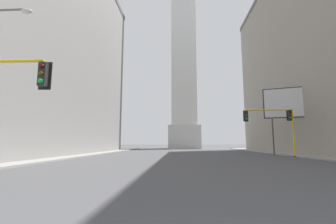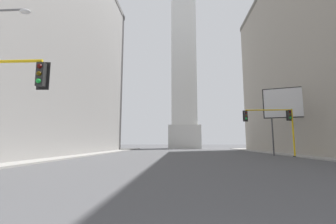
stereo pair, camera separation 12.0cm
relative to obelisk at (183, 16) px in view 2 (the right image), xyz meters
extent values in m
cube|color=gray|center=(-14.44, -39.45, -39.22)|extent=(5.00, 73.98, 0.15)
cube|color=gray|center=(-24.04, -36.55, -24.36)|extent=(20.17, 43.88, 29.88)
cube|color=silver|center=(0.00, 0.00, -36.15)|extent=(8.60, 8.60, 6.29)
cube|color=white|center=(0.00, 0.00, 0.93)|extent=(6.88, 6.88, 67.87)
cube|color=black|center=(-7.41, -53.10, -34.62)|extent=(0.36, 0.36, 1.10)
cube|color=black|center=(-7.42, -52.92, -34.62)|extent=(0.58, 0.07, 1.32)
sphere|color=#410907|center=(-7.40, -53.29, -34.28)|extent=(0.22, 0.22, 0.22)
sphere|color=#483506|center=(-7.40, -53.29, -34.62)|extent=(0.22, 0.22, 0.22)
sphere|color=green|center=(-7.40, -53.29, -34.96)|extent=(0.22, 0.22, 0.22)
cylinder|color=yellow|center=(11.95, -35.90, -36.54)|extent=(0.18, 0.18, 5.52)
cylinder|color=#262626|center=(11.95, -35.90, -39.25)|extent=(0.40, 0.40, 0.10)
cube|color=black|center=(11.66, -35.90, -34.47)|extent=(0.35, 0.35, 1.10)
cube|color=black|center=(11.65, -35.72, -34.47)|extent=(0.58, 0.04, 1.32)
sphere|color=#410907|center=(11.66, -36.09, -34.13)|extent=(0.22, 0.22, 0.22)
sphere|color=#483506|center=(11.66, -36.09, -34.47)|extent=(0.22, 0.22, 0.22)
sphere|color=green|center=(11.66, -36.09, -34.82)|extent=(0.22, 0.22, 0.22)
cylinder|color=yellow|center=(9.29, -35.90, -33.87)|extent=(5.31, 0.14, 0.14)
sphere|color=yellow|center=(11.95, -35.90, -33.87)|extent=(0.18, 0.18, 0.18)
cube|color=black|center=(6.63, -35.90, -34.54)|extent=(0.35, 0.35, 1.10)
cube|color=black|center=(6.63, -35.72, -34.54)|extent=(0.58, 0.04, 1.32)
sphere|color=#410907|center=(6.64, -36.09, -34.20)|extent=(0.22, 0.22, 0.22)
sphere|color=#483506|center=(6.64, -36.09, -34.54)|extent=(0.22, 0.22, 0.22)
sphere|color=green|center=(6.64, -36.09, -34.89)|extent=(0.22, 0.22, 0.22)
cylinder|color=slate|center=(-10.74, -51.50, -30.32)|extent=(2.10, 0.12, 0.12)
ellipsoid|color=silver|center=(-9.70, -51.50, -30.44)|extent=(0.64, 0.36, 0.26)
cylinder|color=#3F3F42|center=(10.56, -33.53, -36.90)|extent=(0.18, 0.18, 4.79)
cylinder|color=#3F3F42|center=(14.22, -34.67, -36.90)|extent=(0.18, 0.18, 4.79)
cube|color=silver|center=(12.39, -34.10, -32.69)|extent=(5.31, 1.86, 3.63)
cube|color=black|center=(12.39, -34.10, -32.69)|extent=(5.50, 1.82, 3.87)
camera|label=1|loc=(-1.19, -62.68, -37.70)|focal=24.00mm
camera|label=2|loc=(-1.07, -62.67, -37.70)|focal=24.00mm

